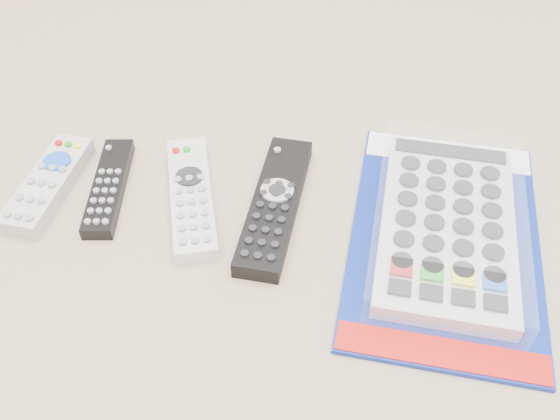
{
  "coord_description": "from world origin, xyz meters",
  "views": [
    {
      "loc": [
        0.04,
        -0.51,
        0.52
      ],
      "look_at": [
        0.03,
        -0.02,
        0.01
      ],
      "focal_mm": 40.0,
      "sensor_mm": 36.0,
      "label": 1
    }
  ],
  "objects_px": {
    "remote_slim_black": "(109,187)",
    "remote_large_black": "(275,204)",
    "remote_small_grey": "(48,184)",
    "jumbo_remote_packaged": "(447,225)",
    "remote_silver_dvd": "(191,196)"
  },
  "relations": [
    {
      "from": "remote_slim_black",
      "to": "remote_large_black",
      "type": "distance_m",
      "value": 0.2
    },
    {
      "from": "remote_slim_black",
      "to": "remote_large_black",
      "type": "bearing_deg",
      "value": -9.44
    },
    {
      "from": "remote_small_grey",
      "to": "jumbo_remote_packaged",
      "type": "distance_m",
      "value": 0.46
    },
    {
      "from": "remote_silver_dvd",
      "to": "remote_large_black",
      "type": "height_order",
      "value": "remote_large_black"
    },
    {
      "from": "remote_slim_black",
      "to": "jumbo_remote_packaged",
      "type": "height_order",
      "value": "jumbo_remote_packaged"
    },
    {
      "from": "remote_slim_black",
      "to": "remote_silver_dvd",
      "type": "height_order",
      "value": "remote_silver_dvd"
    },
    {
      "from": "remote_slim_black",
      "to": "jumbo_remote_packaged",
      "type": "distance_m",
      "value": 0.39
    },
    {
      "from": "remote_silver_dvd",
      "to": "jumbo_remote_packaged",
      "type": "distance_m",
      "value": 0.29
    },
    {
      "from": "remote_slim_black",
      "to": "remote_large_black",
      "type": "xyz_separation_m",
      "value": [
        0.2,
        -0.03,
        0.0
      ]
    },
    {
      "from": "jumbo_remote_packaged",
      "to": "remote_slim_black",
      "type": "bearing_deg",
      "value": -178.86
    },
    {
      "from": "remote_large_black",
      "to": "jumbo_remote_packaged",
      "type": "bearing_deg",
      "value": -0.37
    },
    {
      "from": "remote_large_black",
      "to": "jumbo_remote_packaged",
      "type": "height_order",
      "value": "jumbo_remote_packaged"
    },
    {
      "from": "remote_small_grey",
      "to": "remote_silver_dvd",
      "type": "distance_m",
      "value": 0.17
    },
    {
      "from": "remote_small_grey",
      "to": "remote_slim_black",
      "type": "xyz_separation_m",
      "value": [
        0.07,
        -0.0,
        -0.0
      ]
    },
    {
      "from": "remote_silver_dvd",
      "to": "remote_large_black",
      "type": "distance_m",
      "value": 0.1
    }
  ]
}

